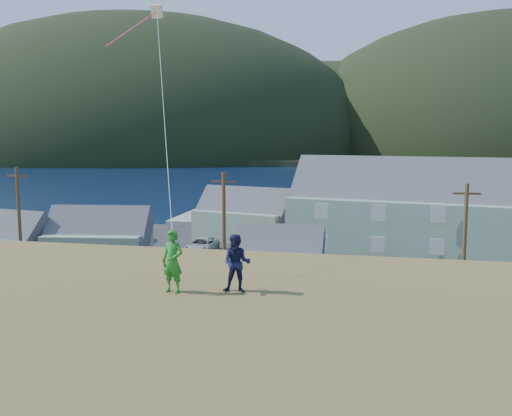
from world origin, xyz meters
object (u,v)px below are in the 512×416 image
(shed_white, at_px, (279,257))
(shed_palegreen_far, at_px, (245,216))
(wharf, at_px, (277,220))
(kite_flyer_green, at_px, (173,261))
(shed_palegreen_near, at_px, (99,240))
(lodge, at_px, (467,214))
(shed_teal, at_px, (5,241))
(kite_flyer_navy, at_px, (237,263))

(shed_white, height_order, shed_palegreen_far, shed_palegreen_far)
(shed_white, bearing_deg, wharf, 99.88)
(shed_palegreen_far, bearing_deg, kite_flyer_green, -64.88)
(shed_palegreen_far, height_order, kite_flyer_green, kite_flyer_green)
(shed_palegreen_near, bearing_deg, shed_palegreen_far, 48.93)
(wharf, height_order, shed_palegreen_far, shed_palegreen_far)
(lodge, bearing_deg, wharf, 148.72)
(wharf, distance_m, shed_teal, 35.52)
(lodge, height_order, shed_palegreen_far, lodge)
(shed_palegreen_near, xyz_separation_m, kite_flyer_navy, (20.03, -30.13, 5.58))
(shed_teal, bearing_deg, kite_flyer_navy, -35.19)
(shed_teal, distance_m, shed_white, 24.82)
(kite_flyer_navy, bearing_deg, shed_palegreen_near, 118.70)
(shed_palegreen_far, distance_m, kite_flyer_navy, 46.68)
(shed_white, distance_m, shed_palegreen_far, 18.74)
(kite_flyer_green, bearing_deg, kite_flyer_navy, 24.46)
(shed_palegreen_near, bearing_deg, lodge, 8.00)
(shed_palegreen_near, bearing_deg, shed_teal, -177.59)
(lodge, relative_size, shed_teal, 3.99)
(wharf, xyz_separation_m, lodge, (21.03, -18.88, 4.00))
(lodge, bearing_deg, shed_teal, -154.41)
(wharf, xyz_separation_m, shed_teal, (-19.41, -29.69, 1.82))
(shed_white, distance_m, kite_flyer_green, 28.84)
(shed_teal, xyz_separation_m, shed_palegreen_near, (8.24, 1.53, 0.19))
(wharf, bearing_deg, shed_white, -79.98)
(kite_flyer_navy, bearing_deg, lodge, 67.92)
(wharf, bearing_deg, kite_flyer_green, -83.14)
(shed_teal, bearing_deg, shed_white, 8.22)
(shed_teal, height_order, kite_flyer_green, kite_flyer_green)
(kite_flyer_green, bearing_deg, shed_palegreen_near, 132.77)
(shed_palegreen_near, relative_size, kite_flyer_navy, 5.72)
(kite_flyer_green, bearing_deg, shed_palegreen_far, 112.39)
(shed_teal, xyz_separation_m, shed_palegreen_far, (18.05, 16.63, 0.47))
(shed_palegreen_near, distance_m, kite_flyer_green, 36.00)
(wharf, bearing_deg, kite_flyer_navy, -81.36)
(shed_teal, relative_size, shed_palegreen_far, 0.72)
(wharf, xyz_separation_m, shed_palegreen_far, (-1.36, -13.05, 2.29))
(wharf, distance_m, kite_flyer_green, 59.61)
(kite_flyer_green, height_order, kite_flyer_navy, kite_flyer_green)
(shed_palegreen_far, bearing_deg, shed_teal, -122.67)
(shed_palegreen_far, xyz_separation_m, kite_flyer_green, (8.42, -45.64, 5.37))
(shed_teal, xyz_separation_m, kite_flyer_green, (26.47, -29.01, 5.84))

